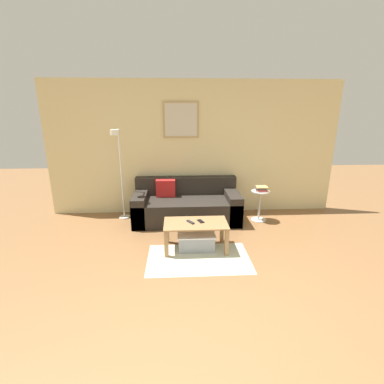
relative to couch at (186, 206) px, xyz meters
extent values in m
plane|color=brown|center=(0.17, -3.03, -0.27)|extent=(16.00, 16.00, 0.00)
cube|color=beige|center=(0.17, 0.47, 1.00)|extent=(5.60, 0.06, 2.55)
cube|color=tan|center=(-0.07, 0.43, 1.55)|extent=(0.67, 0.02, 0.66)
cube|color=beige|center=(-0.07, 0.42, 1.55)|extent=(0.60, 0.01, 0.59)
cube|color=#B2B79E|center=(0.12, -1.46, -0.27)|extent=(1.44, 0.87, 0.01)
cube|color=#28231E|center=(0.01, -0.04, -0.06)|extent=(1.94, 0.89, 0.43)
cube|color=#28231E|center=(0.01, 0.30, 0.32)|extent=(1.94, 0.20, 0.34)
cube|color=#28231E|center=(-0.85, -0.04, 0.00)|extent=(0.24, 0.89, 0.55)
cube|color=#28231E|center=(0.86, -0.04, 0.00)|extent=(0.24, 0.89, 0.55)
cube|color=red|center=(-0.38, 0.13, 0.31)|extent=(0.36, 0.14, 0.32)
cube|color=#997047|center=(0.10, -1.15, 0.14)|extent=(0.93, 0.51, 0.02)
cube|color=#997047|center=(-0.33, -1.37, -0.07)|extent=(0.06, 0.06, 0.40)
cube|color=#997047|center=(0.53, -1.37, -0.07)|extent=(0.06, 0.06, 0.40)
cube|color=#997047|center=(-0.33, -0.94, -0.07)|extent=(0.06, 0.06, 0.40)
cube|color=#997047|center=(0.53, -0.94, -0.07)|extent=(0.06, 0.06, 0.40)
cube|color=gray|center=(0.11, -1.15, -0.16)|extent=(0.53, 0.35, 0.23)
cube|color=silver|center=(0.11, -1.15, -0.04)|extent=(0.55, 0.37, 0.02)
cylinder|color=white|center=(-1.19, 0.16, -0.26)|extent=(0.21, 0.21, 0.02)
cylinder|color=white|center=(-1.19, 0.16, 0.57)|extent=(0.03, 0.03, 1.66)
cylinder|color=white|center=(-1.19, 0.02, 1.40)|extent=(0.02, 0.27, 0.02)
cylinder|color=white|center=(-1.19, -0.11, 1.37)|extent=(0.15, 0.15, 0.09)
cylinder|color=silver|center=(1.36, -0.11, -0.27)|extent=(0.28, 0.28, 0.01)
cylinder|color=silver|center=(1.36, -0.11, 0.01)|extent=(0.04, 0.04, 0.54)
cylinder|color=silver|center=(1.36, -0.11, 0.29)|extent=(0.33, 0.33, 0.02)
cube|color=silver|center=(1.37, -0.12, 0.31)|extent=(0.17, 0.17, 0.01)
cube|color=#B73333|center=(1.38, -0.12, 0.33)|extent=(0.17, 0.17, 0.02)
cube|color=#4C4C51|center=(1.36, -0.12, 0.35)|extent=(0.21, 0.18, 0.02)
cube|color=#D18438|center=(1.38, -0.11, 0.37)|extent=(0.22, 0.16, 0.01)
cube|color=#D8C666|center=(1.38, -0.12, 0.38)|extent=(0.20, 0.18, 0.01)
cube|color=#232328|center=(0.02, -1.15, 0.16)|extent=(0.12, 0.15, 0.02)
cube|color=black|center=(0.18, -1.12, 0.15)|extent=(0.11, 0.15, 0.01)
camera|label=1|loc=(-0.16, -4.92, 1.76)|focal=26.00mm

